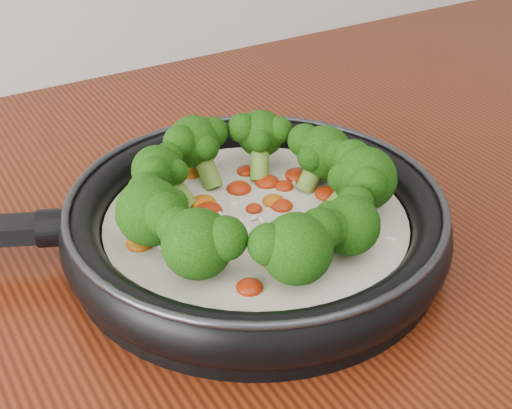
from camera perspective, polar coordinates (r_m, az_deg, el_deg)
skillet at (r=0.65m, az=-0.24°, el=-1.07°), size 0.56×0.45×0.10m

